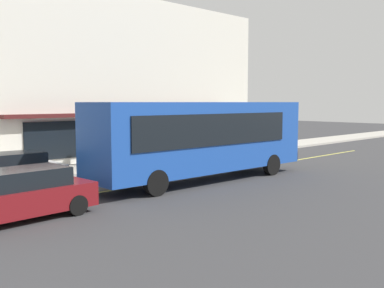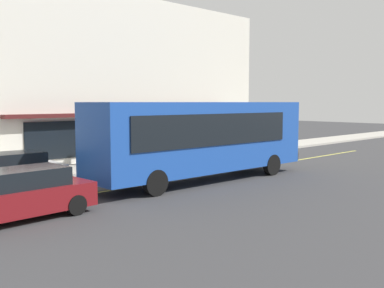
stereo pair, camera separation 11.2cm
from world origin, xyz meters
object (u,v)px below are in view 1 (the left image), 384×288
car_maroon (22,195)px  car_white (8,173)px  traffic_light (123,121)px  bus (203,136)px  pedestrian_at_corner (141,143)px

car_maroon → car_white: (1.31, 4.40, 0.00)m
traffic_light → car_maroon: bearing=-142.0°
traffic_light → car_white: traffic_light is taller
bus → car_maroon: (-8.54, -0.79, -1.24)m
bus → pedestrian_at_corner: size_ratio=7.12×
traffic_light → bus: bearing=-85.7°
car_maroon → pedestrian_at_corner: pedestrian_at_corner is taller
car_white → bus: bearing=-26.5°
car_maroon → pedestrian_at_corner: size_ratio=2.79×
traffic_light → pedestrian_at_corner: 3.05m
traffic_light → car_maroon: size_ratio=0.73×
car_white → traffic_light: bearing=16.0°
traffic_light → car_maroon: (-8.12, -6.35, -1.79)m
bus → car_maroon: 8.67m
bus → pedestrian_at_corner: bus is taller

